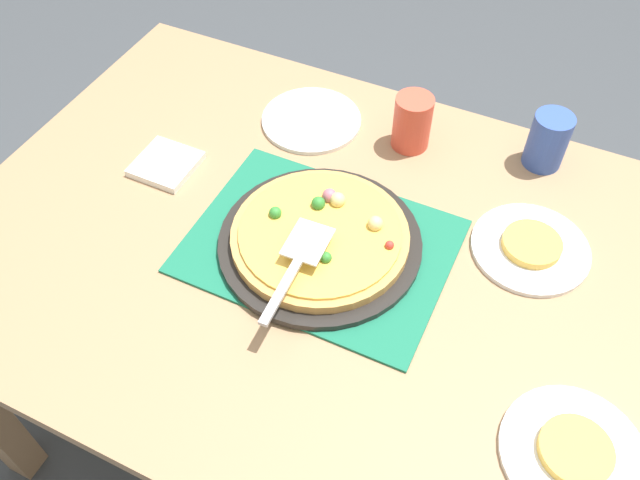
% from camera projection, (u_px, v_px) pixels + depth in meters
% --- Properties ---
extents(ground_plane, '(8.00, 8.00, 0.00)m').
position_uv_depth(ground_plane, '(320.00, 418.00, 1.82)').
color(ground_plane, '#3D4247').
extents(dining_table, '(1.40, 1.00, 0.75)m').
position_uv_depth(dining_table, '(320.00, 281.00, 1.33)').
color(dining_table, '#9E7A56').
rests_on(dining_table, ground_plane).
extents(placemat, '(0.48, 0.36, 0.01)m').
position_uv_depth(placemat, '(320.00, 246.00, 1.24)').
color(placemat, '#196B4C').
rests_on(placemat, dining_table).
extents(pizza_pan, '(0.38, 0.38, 0.01)m').
position_uv_depth(pizza_pan, '(320.00, 242.00, 1.23)').
color(pizza_pan, black).
rests_on(pizza_pan, placemat).
extents(pizza, '(0.33, 0.33, 0.05)m').
position_uv_depth(pizza, '(321.00, 235.00, 1.22)').
color(pizza, tan).
rests_on(pizza, pizza_pan).
extents(plate_near_left, '(0.22, 0.22, 0.01)m').
position_uv_depth(plate_near_left, '(573.00, 454.00, 0.98)').
color(plate_near_left, white).
rests_on(plate_near_left, dining_table).
extents(plate_far_right, '(0.22, 0.22, 0.01)m').
position_uv_depth(plate_far_right, '(530.00, 248.00, 1.23)').
color(plate_far_right, white).
rests_on(plate_far_right, dining_table).
extents(plate_side, '(0.22, 0.22, 0.01)m').
position_uv_depth(plate_side, '(311.00, 120.00, 1.47)').
color(plate_side, white).
rests_on(plate_side, dining_table).
extents(served_slice_left, '(0.11, 0.11, 0.02)m').
position_uv_depth(served_slice_left, '(576.00, 450.00, 0.97)').
color(served_slice_left, '#EAB747').
rests_on(served_slice_left, plate_near_left).
extents(served_slice_right, '(0.11, 0.11, 0.02)m').
position_uv_depth(served_slice_right, '(532.00, 244.00, 1.22)').
color(served_slice_right, '#EAB747').
rests_on(served_slice_right, plate_far_right).
extents(cup_near, '(0.08, 0.08, 0.12)m').
position_uv_depth(cup_near, '(548.00, 141.00, 1.34)').
color(cup_near, '#3351AD').
rests_on(cup_near, dining_table).
extents(cup_far, '(0.08, 0.08, 0.12)m').
position_uv_depth(cup_far, '(412.00, 122.00, 1.38)').
color(cup_far, '#E04C38').
rests_on(cup_far, dining_table).
extents(pizza_server, '(0.07, 0.23, 0.01)m').
position_uv_depth(pizza_server, '(298.00, 262.00, 1.13)').
color(pizza_server, silver).
rests_on(pizza_server, pizza).
extents(napkin_stack, '(0.12, 0.12, 0.02)m').
position_uv_depth(napkin_stack, '(166.00, 164.00, 1.37)').
color(napkin_stack, white).
rests_on(napkin_stack, dining_table).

